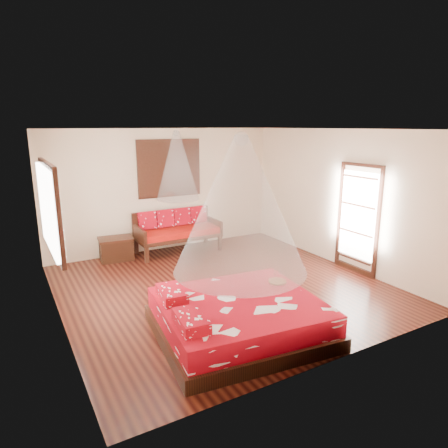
{
  "coord_description": "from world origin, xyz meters",
  "views": [
    {
      "loc": [
        -3.32,
        -5.94,
        2.87
      ],
      "look_at": [
        0.08,
        0.08,
        1.15
      ],
      "focal_mm": 32.0,
      "sensor_mm": 36.0,
      "label": 1
    }
  ],
  "objects": [
    {
      "name": "room",
      "position": [
        0.0,
        0.0,
        1.4
      ],
      "size": [
        5.54,
        5.54,
        2.84
      ],
      "color": "black",
      "rests_on": "ground"
    },
    {
      "name": "bed",
      "position": [
        -0.64,
        -1.6,
        0.25
      ],
      "size": [
        2.45,
        2.26,
        0.65
      ],
      "rotation": [
        0.0,
        0.0,
        -0.11
      ],
      "color": "black",
      "rests_on": "floor"
    },
    {
      "name": "daybed",
      "position": [
        0.12,
        2.39,
        0.52
      ],
      "size": [
        1.91,
        0.85,
        0.97
      ],
      "color": "black",
      "rests_on": "floor"
    },
    {
      "name": "storage_chest",
      "position": [
        -1.28,
        2.45,
        0.25
      ],
      "size": [
        0.77,
        0.6,
        0.5
      ],
      "rotation": [
        0.0,
        0.0,
        -0.1
      ],
      "color": "black",
      "rests_on": "floor"
    },
    {
      "name": "shutter_panel",
      "position": [
        0.12,
        2.72,
        1.9
      ],
      "size": [
        1.52,
        0.06,
        1.32
      ],
      "color": "black",
      "rests_on": "wall_back"
    },
    {
      "name": "window_left",
      "position": [
        -2.71,
        0.2,
        1.7
      ],
      "size": [
        0.1,
        1.74,
        1.34
      ],
      "color": "black",
      "rests_on": "wall_left"
    },
    {
      "name": "glazed_door",
      "position": [
        2.72,
        -0.6,
        1.07
      ],
      "size": [
        0.08,
        1.02,
        2.16
      ],
      "color": "black",
      "rests_on": "floor"
    },
    {
      "name": "wine_tray",
      "position": [
        0.24,
        -1.32,
        0.56
      ],
      "size": [
        0.27,
        0.27,
        0.22
      ],
      "rotation": [
        0.0,
        0.0,
        -0.09
      ],
      "color": "brown",
      "rests_on": "bed"
    },
    {
      "name": "mosquito_net_main",
      "position": [
        -0.62,
        -1.6,
        1.85
      ],
      "size": [
        1.8,
        1.8,
        1.8
      ],
      "primitive_type": "cone",
      "color": "white",
      "rests_on": "ceiling"
    },
    {
      "name": "mosquito_net_daybed",
      "position": [
        0.12,
        2.25,
        2.0
      ],
      "size": [
        0.95,
        0.95,
        1.5
      ],
      "primitive_type": "cone",
      "color": "white",
      "rests_on": "ceiling"
    }
  ]
}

